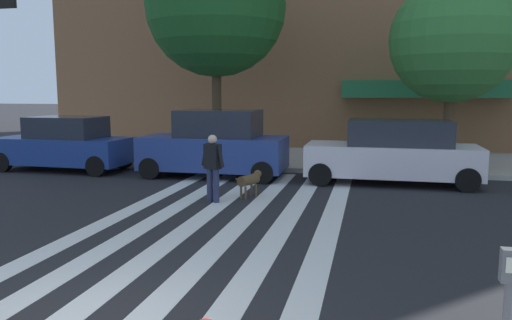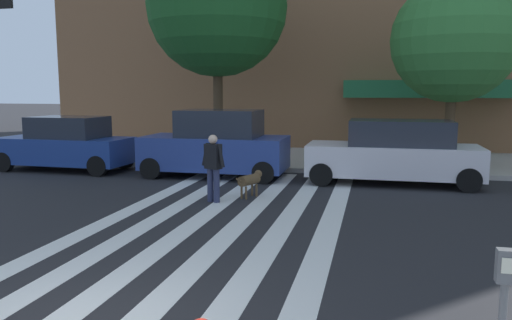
{
  "view_description": "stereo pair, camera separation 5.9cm",
  "coord_description": "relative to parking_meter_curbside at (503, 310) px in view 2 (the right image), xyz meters",
  "views": [
    {
      "loc": [
        3.17,
        -4.43,
        2.69
      ],
      "look_at": [
        0.88,
        5.42,
        1.28
      ],
      "focal_mm": 35.18,
      "sensor_mm": 36.0,
      "label": 1
    },
    {
      "loc": [
        3.23,
        -4.42,
        2.69
      ],
      "look_at": [
        0.88,
        5.42,
        1.28
      ],
      "focal_mm": 35.18,
      "sensor_mm": 36.0,
      "label": 2
    }
  ],
  "objects": [
    {
      "name": "ground_plane",
      "position": [
        -4.22,
        6.32,
        -1.03
      ],
      "size": [
        160.0,
        160.0,
        0.0
      ],
      "primitive_type": "plane",
      "color": "#232326"
    },
    {
      "name": "sidewalk_far",
      "position": [
        -4.22,
        15.17,
        -0.95
      ],
      "size": [
        80.0,
        6.0,
        0.15
      ],
      "primitive_type": "cube",
      "color": "#B0A79E",
      "rests_on": "ground_plane"
    },
    {
      "name": "crosswalk_stripes",
      "position": [
        -4.07,
        6.32,
        -1.03
      ],
      "size": [
        4.95,
        11.1,
        0.01
      ],
      "color": "silver",
      "rests_on": "ground_plane"
    },
    {
      "name": "parking_meter_curbside",
      "position": [
        0.0,
        0.0,
        0.0
      ],
      "size": [
        0.14,
        0.11,
        1.36
      ],
      "color": "#515456",
      "rests_on": "sidewalk_near"
    },
    {
      "name": "parked_car_near_curb",
      "position": [
        -11.14,
        10.94,
        -0.15
      ],
      "size": [
        4.51,
        1.98,
        1.82
      ],
      "color": "navy",
      "rests_on": "ground_plane"
    },
    {
      "name": "parked_car_behind_first",
      "position": [
        -5.81,
        10.94,
        -0.03
      ],
      "size": [
        4.49,
        2.05,
        2.09
      ],
      "color": "navy",
      "rests_on": "ground_plane"
    },
    {
      "name": "parked_car_third_in_line",
      "position": [
        -0.42,
        10.94,
        -0.12
      ],
      "size": [
        4.87,
        1.95,
        1.85
      ],
      "color": "silver",
      "rests_on": "ground_plane"
    },
    {
      "name": "street_tree_nearest",
      "position": [
        -6.58,
        13.57,
        4.62
      ],
      "size": [
        5.0,
        5.0,
        8.02
      ],
      "color": "#4C3823",
      "rests_on": "sidewalk_far"
    },
    {
      "name": "street_tree_middle",
      "position": [
        1.39,
        13.51,
        3.24
      ],
      "size": [
        4.0,
        4.0,
        6.14
      ],
      "color": "#4C3823",
      "rests_on": "sidewalk_far"
    },
    {
      "name": "pedestrian_dog_walker",
      "position": [
        -4.75,
        7.41,
        -0.1
      ],
      "size": [
        0.68,
        0.37,
        1.64
      ],
      "color": "#282D4C",
      "rests_on": "ground_plane"
    },
    {
      "name": "dog_on_leash",
      "position": [
        -4.02,
        8.17,
        -0.59
      ],
      "size": [
        0.52,
        1.0,
        0.65
      ],
      "color": "brown",
      "rests_on": "ground_plane"
    }
  ]
}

